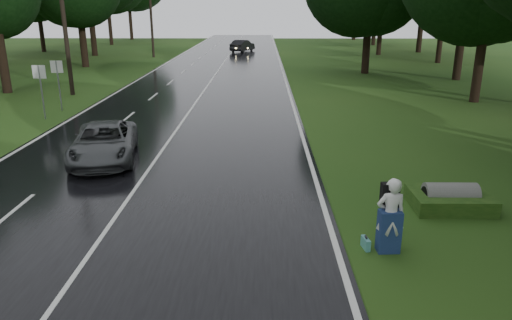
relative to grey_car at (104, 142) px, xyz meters
The scene contains 18 objects.
ground 7.10m from the grey_car, 74.41° to the right, with size 160.00×160.00×0.00m, color #274815.
road 13.35m from the grey_car, 81.81° to the left, with size 12.00×140.00×0.04m, color black.
lane_center 13.35m from the grey_car, 81.81° to the left, with size 0.12×140.00×0.01m, color silver.
grey_car is the anchor object (origin of this frame).
far_car 45.50m from the grey_car, 85.80° to the left, with size 1.57×4.49×1.48m, color black.
hitchhiker 11.24m from the grey_car, 37.63° to the right, with size 0.70×0.63×1.84m.
suitcase 10.80m from the grey_car, 38.85° to the right, with size 0.11×0.39×0.28m, color teal.
culvert 12.12m from the grey_car, 20.59° to the right, with size 0.74×0.74×1.48m, color slate.
utility_pole_mid 15.50m from the grey_car, 115.24° to the left, with size 1.80×0.28×10.53m, color black, non-canonical shape.
utility_pole_far 39.04m from the grey_car, 99.74° to the left, with size 1.80×0.28×10.63m, color black, non-canonical shape.
road_sign_a 8.72m from the grey_car, 127.58° to the left, with size 0.66×0.10×2.75m, color white, non-canonical shape.
road_sign_b 10.49m from the grey_car, 120.42° to the left, with size 0.66×0.10×2.75m, color white, non-canonical shape.
tree_left_d 18.56m from the grey_car, 127.48° to the left, with size 7.94×7.94×12.41m, color black, non-canonical shape.
tree_left_e 31.28m from the grey_car, 110.88° to the left, with size 8.74×8.74×13.65m, color black, non-canonical shape.
tree_left_f 42.71m from the grey_car, 109.14° to the left, with size 11.50×11.50×17.97m, color black, non-canonical shape.
tree_right_d 22.29m from the grey_car, 32.33° to the left, with size 8.36×8.36×13.07m, color black, non-canonical shape.
tree_right_e 29.00m from the grey_car, 59.25° to the left, with size 8.00×8.00×12.50m, color black, non-canonical shape.
tree_right_f 46.32m from the grey_car, 64.56° to the left, with size 9.26×9.26×14.47m, color black, non-canonical shape.
Camera 1 is at (4.02, -10.22, 5.53)m, focal length 33.44 mm.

